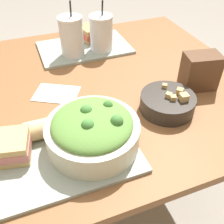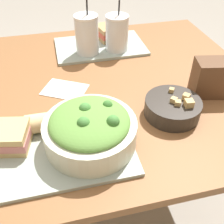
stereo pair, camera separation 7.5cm
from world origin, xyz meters
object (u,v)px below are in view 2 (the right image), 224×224
(soup_bowl, at_px, (173,107))
(baguette_near, at_px, (51,121))
(napkin_folded, at_px, (65,90))
(drink_cup_dark, at_px, (87,36))
(salad_bowl, at_px, (90,128))
(chip_bag, at_px, (212,78))
(drink_cup_red, at_px, (117,34))
(sandwich_near, at_px, (8,137))
(sandwich_far, at_px, (110,32))

(soup_bowl, relative_size, baguette_near, 1.31)
(napkin_folded, bearing_deg, drink_cup_dark, 62.64)
(salad_bowl, bearing_deg, soup_bowl, 14.41)
(baguette_near, relative_size, drink_cup_dark, 0.60)
(soup_bowl, xyz_separation_m, chip_bag, (0.17, 0.08, 0.04))
(baguette_near, distance_m, napkin_folded, 0.22)
(chip_bag, bearing_deg, napkin_folded, 175.79)
(soup_bowl, xyz_separation_m, drink_cup_red, (-0.07, 0.47, 0.05))
(sandwich_near, xyz_separation_m, sandwich_far, (0.44, 0.62, 0.00))
(soup_bowl, height_order, sandwich_far, soup_bowl)
(salad_bowl, height_order, drink_cup_dark, drink_cup_dark)
(sandwich_far, relative_size, napkin_folded, 0.77)
(sandwich_near, relative_size, chip_bag, 0.98)
(soup_bowl, distance_m, drink_cup_red, 0.48)
(sandwich_near, distance_m, baguette_near, 0.13)
(soup_bowl, bearing_deg, sandwich_far, 96.88)
(sandwich_far, xyz_separation_m, drink_cup_red, (0.00, -0.12, 0.04))
(salad_bowl, distance_m, drink_cup_dark, 0.55)
(baguette_near, distance_m, drink_cup_red, 0.56)
(drink_cup_dark, relative_size, napkin_folded, 1.21)
(salad_bowl, xyz_separation_m, sandwich_far, (0.21, 0.66, -0.02))
(napkin_folded, bearing_deg, soup_bowl, -33.52)
(sandwich_near, relative_size, sandwich_far, 0.93)
(napkin_folded, bearing_deg, chip_bag, -15.58)
(soup_bowl, relative_size, drink_cup_dark, 0.79)
(sandwich_near, relative_size, baguette_near, 0.98)
(soup_bowl, xyz_separation_m, sandwich_near, (-0.51, -0.03, 0.01))
(soup_bowl, bearing_deg, chip_bag, 24.21)
(chip_bag, xyz_separation_m, napkin_folded, (-0.50, 0.14, -0.06))
(baguette_near, distance_m, chip_bag, 0.57)
(soup_bowl, height_order, napkin_folded, soup_bowl)
(soup_bowl, bearing_deg, baguette_near, 178.65)
(baguette_near, bearing_deg, drink_cup_red, -34.46)
(salad_bowl, relative_size, napkin_folded, 1.37)
(salad_bowl, height_order, chip_bag, chip_bag)
(salad_bowl, distance_m, sandwich_far, 0.69)
(sandwich_near, bearing_deg, sandwich_far, 66.56)
(salad_bowl, xyz_separation_m, drink_cup_dark, (0.08, 0.54, 0.03))
(salad_bowl, distance_m, chip_bag, 0.48)
(baguette_near, bearing_deg, chip_bag, -82.61)
(salad_bowl, bearing_deg, baguette_near, 142.64)
(soup_bowl, height_order, drink_cup_dark, drink_cup_dark)
(sandwich_near, relative_size, drink_cup_red, 0.63)
(drink_cup_dark, distance_m, drink_cup_red, 0.13)
(sandwich_near, distance_m, sandwich_far, 0.76)
(salad_bowl, xyz_separation_m, sandwich_near, (-0.23, 0.04, -0.02))
(sandwich_far, relative_size, chip_bag, 1.05)
(sandwich_far, distance_m, chip_bag, 0.57)
(sandwich_near, height_order, napkin_folded, sandwich_near)
(salad_bowl, distance_m, napkin_folded, 0.30)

